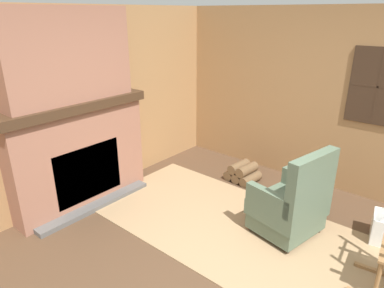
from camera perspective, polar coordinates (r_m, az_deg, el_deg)
name	(u,v)px	position (r m, az deg, el deg)	size (l,w,h in m)	color
ground_plane	(233,287)	(3.40, 6.92, -22.52)	(14.00, 14.00, 0.00)	#4C3523
wood_panel_wall_left	(66,110)	(4.49, -20.27, 5.33)	(0.06, 5.58, 2.43)	#9E7247
wood_panel_wall_back	(345,103)	(4.93, 24.20, 6.19)	(5.58, 0.09, 2.43)	#9E7247
fireplace_hearth	(81,155)	(4.50, -18.08, -1.74)	(0.53, 1.85, 1.36)	#93604C
chimney_breast	(67,56)	(4.21, -20.08, 13.68)	(0.28, 1.54, 1.05)	#93604C
area_rug	(240,230)	(4.07, 8.03, -14.06)	(3.69, 1.69, 0.01)	#997A56
armchair	(291,205)	(3.94, 16.22, -9.78)	(0.75, 0.82, 1.04)	#516651
firewood_stack	(243,173)	(5.12, 8.45, -4.76)	(0.47, 0.41, 0.27)	brown
oil_lamp_vase	(28,102)	(4.08, -25.67, 6.37)	(0.10, 0.10, 0.25)	#B24C42
storage_case	(96,91)	(4.49, -15.77, 8.53)	(0.17, 0.21, 0.13)	gray
decorative_plate_on_mantel	(75,90)	(4.36, -18.89, 8.44)	(0.06, 0.23, 0.22)	red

